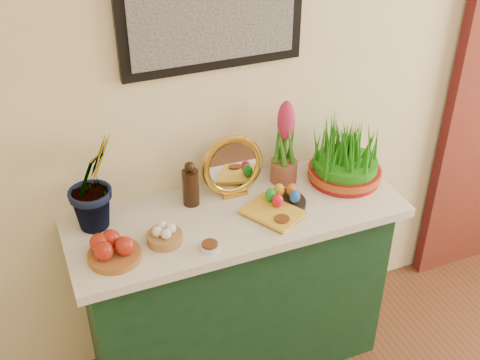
# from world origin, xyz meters

# --- Properties ---
(sideboard) EXTENTS (1.30, 0.45, 0.85)m
(sideboard) POSITION_xyz_m (-0.41, 2.00, 0.42)
(sideboard) COLOR #153922
(sideboard) RESTS_ON ground
(tablecloth) EXTENTS (1.40, 0.55, 0.04)m
(tablecloth) POSITION_xyz_m (-0.41, 2.00, 0.87)
(tablecloth) COLOR silver
(tablecloth) RESTS_ON sideboard
(hyacinth_green) EXTENTS (0.34, 0.33, 0.52)m
(hyacinth_green) POSITION_xyz_m (-0.95, 2.13, 1.15)
(hyacinth_green) COLOR #2B7419
(hyacinth_green) RESTS_ON tablecloth
(apple_bowl) EXTENTS (0.25, 0.25, 0.10)m
(apple_bowl) POSITION_xyz_m (-0.94, 1.89, 0.93)
(apple_bowl) COLOR #965323
(apple_bowl) RESTS_ON tablecloth
(garlic_basket) EXTENTS (0.17, 0.17, 0.08)m
(garlic_basket) POSITION_xyz_m (-0.74, 1.92, 0.92)
(garlic_basket) COLOR #B08446
(garlic_basket) RESTS_ON tablecloth
(vinegar_cruet) EXTENTS (0.07, 0.07, 0.20)m
(vinegar_cruet) POSITION_xyz_m (-0.56, 2.12, 0.98)
(vinegar_cruet) COLOR black
(vinegar_cruet) RESTS_ON tablecloth
(mirror) EXTENTS (0.28, 0.08, 0.28)m
(mirror) POSITION_xyz_m (-0.37, 2.13, 1.02)
(mirror) COLOR gold
(mirror) RESTS_ON tablecloth
(book) EXTENTS (0.25, 0.27, 0.03)m
(book) POSITION_xyz_m (-0.36, 1.87, 0.91)
(book) COLOR gold
(book) RESTS_ON tablecloth
(spice_dish_left) EXTENTS (0.08, 0.08, 0.03)m
(spice_dish_left) POSITION_xyz_m (-0.60, 1.81, 0.90)
(spice_dish_left) COLOR silver
(spice_dish_left) RESTS_ON tablecloth
(spice_dish_right) EXTENTS (0.08, 0.08, 0.03)m
(spice_dish_right) POSITION_xyz_m (-0.27, 1.85, 0.90)
(spice_dish_right) COLOR silver
(spice_dish_right) RESTS_ON tablecloth
(egg_plate) EXTENTS (0.20, 0.20, 0.08)m
(egg_plate) POSITION_xyz_m (-0.21, 1.97, 0.92)
(egg_plate) COLOR black
(egg_plate) RESTS_ON tablecloth
(hyacinth_pink) EXTENTS (0.12, 0.12, 0.39)m
(hyacinth_pink) POSITION_xyz_m (-0.13, 2.14, 1.06)
(hyacinth_pink) COLOR brown
(hyacinth_pink) RESTS_ON tablecloth
(wheatgrass_sabzeh) EXTENTS (0.33, 0.33, 0.27)m
(wheatgrass_sabzeh) POSITION_xyz_m (0.13, 2.04, 1.01)
(wheatgrass_sabzeh) COLOR maroon
(wheatgrass_sabzeh) RESTS_ON tablecloth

